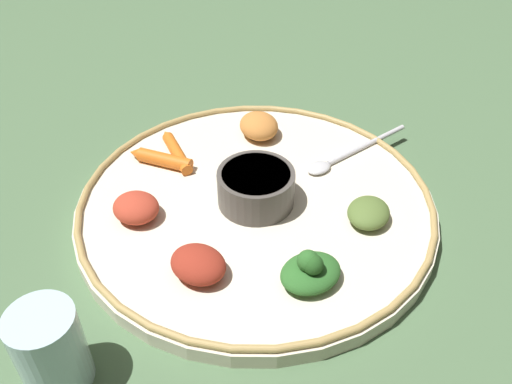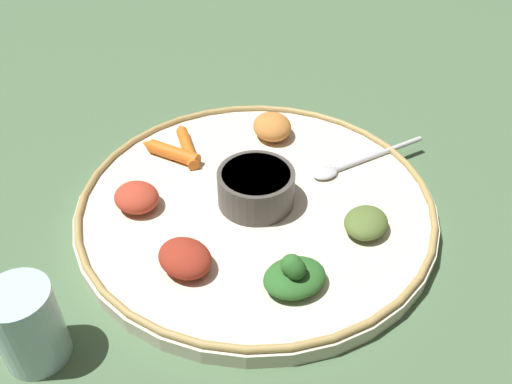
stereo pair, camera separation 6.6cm
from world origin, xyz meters
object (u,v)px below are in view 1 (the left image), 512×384
Objects in this scene: spoon at (343,156)px; greens_pile at (311,271)px; carrot_near_spoon at (176,151)px; center_bowl at (256,186)px; carrot_outer at (160,159)px; drinking_glass at (52,354)px.

spoon is 1.91× the size of greens_pile.
greens_pile is 0.27m from carrot_near_spoon.
center_bowl is 0.15m from spoon.
carrot_outer is at bearing 127.01° from greens_pile.
drinking_glass is (-0.08, -0.29, 0.01)m from carrot_outer.
center_bowl is 1.11× the size of greens_pile.
drinking_glass is at bearing -107.83° from carrot_near_spoon.
center_bowl is 0.94× the size of carrot_near_spoon.
greens_pile is 0.95× the size of carrot_outer.
center_bowl is at bearing -35.73° from carrot_outer.
carrot_near_spoon is at bearing 133.63° from center_bowl.
spoon is (0.12, 0.08, -0.02)m from center_bowl.
carrot_outer reaches higher than carrot_near_spoon.
spoon is at bearing 69.09° from greens_pile.
carrot_outer is at bearing -135.87° from carrot_near_spoon.
greens_pile is at bearing -110.91° from spoon.
carrot_near_spoon is 1.12× the size of carrot_outer.
spoon is 0.24m from carrot_outer.
drinking_glass is (-0.20, -0.21, -0.01)m from center_bowl.
drinking_glass reaches higher than spoon.
greens_pile is 0.94× the size of drinking_glass.
center_bowl is 1.05× the size of carrot_outer.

